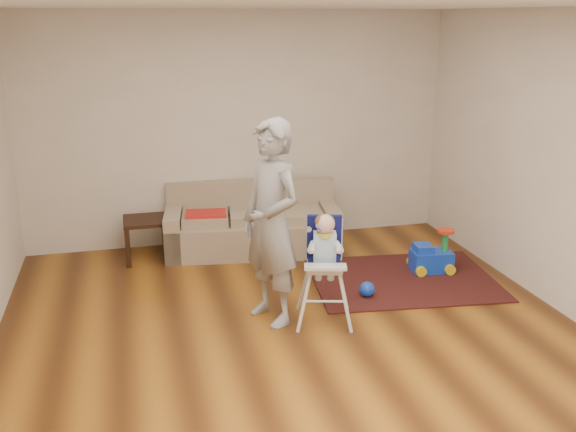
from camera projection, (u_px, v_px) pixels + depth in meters
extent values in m
plane|color=#44240D|center=(300.00, 344.00, 5.37)|extent=(5.50, 5.50, 0.00)
cube|color=silver|center=(239.00, 130.00, 7.51)|extent=(5.00, 0.04, 2.70)
cube|color=white|center=(302.00, 5.00, 4.56)|extent=(5.00, 5.50, 0.04)
cube|color=red|center=(206.00, 214.00, 7.19)|extent=(0.49, 0.35, 0.04)
cube|color=black|center=(403.00, 279.00, 6.66)|extent=(2.00, 1.60, 0.01)
sphere|color=blue|center=(367.00, 289.00, 6.22)|extent=(0.15, 0.15, 0.15)
cylinder|color=blue|center=(322.00, 230.00, 5.42)|extent=(0.04, 0.12, 0.01)
imported|color=gray|center=(271.00, 223.00, 5.54)|extent=(0.68, 0.79, 1.82)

